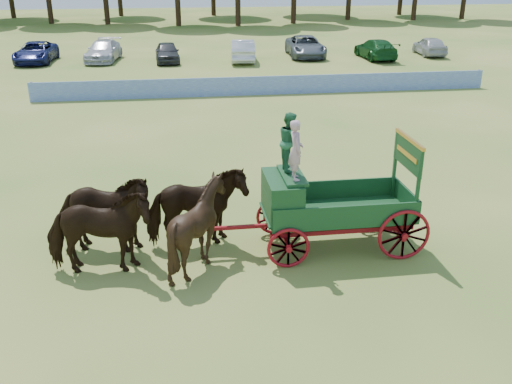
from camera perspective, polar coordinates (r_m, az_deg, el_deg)
The scene contains 8 objects.
ground at distance 16.78m, azimuth 14.34°, elevation -3.99°, with size 160.00×160.00×0.00m, color #A6984B.
horse_lead_left at distance 14.30m, azimuth -15.45°, elevation -3.92°, with size 1.20×2.63×2.22m, color black.
horse_lead_right at distance 15.29m, azimuth -15.00°, elevation -2.11°, with size 1.20×2.63×2.22m, color black.
horse_wheel_left at distance 14.16m, azimuth -5.78°, elevation -3.43°, with size 1.80×2.02×2.23m, color black.
horse_wheel_right at distance 15.16m, azimuth -5.98°, elevation -1.64°, with size 1.20×2.63×2.22m, color black.
farm_dray at distance 14.86m, azimuth 5.53°, elevation -0.04°, with size 6.00×2.00×3.67m.
sponsor_banner at distance 32.93m, azimuth 1.09°, elevation 10.61°, with size 26.00×0.08×1.05m, color #1F3FAC.
parked_cars at distance 44.59m, azimuth -8.11°, elevation 13.83°, with size 42.27×7.29×1.62m.
Camera 1 is at (-6.16, -13.81, 7.26)m, focal length 40.00 mm.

